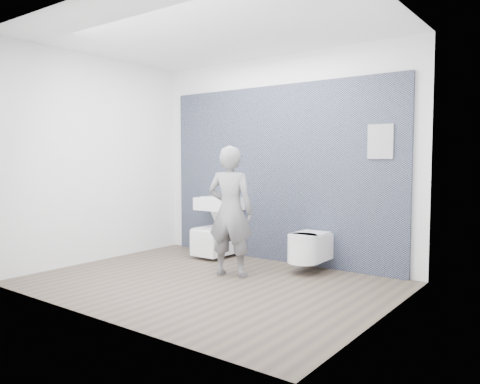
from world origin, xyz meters
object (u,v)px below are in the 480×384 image
Objects in this scene: washbasin at (219,203)px; visitor at (230,211)px; toilet_rounded at (308,247)px; toilet_square at (216,239)px.

visitor is (0.83, -0.80, 0.01)m from washbasin.
toilet_square is at bearing 179.26° from toilet_rounded.
washbasin is 0.93× the size of toilet_rounded.
visitor is (0.83, -0.72, 0.53)m from toilet_square.
toilet_square is at bearing -56.54° from visitor.
washbasin is at bearing 176.18° from toilet_rounded.
visitor reaches higher than washbasin.
toilet_rounded is at bearing -149.37° from visitor.
visitor reaches higher than toilet_square.
toilet_square is 1.20× the size of toilet_rounded.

